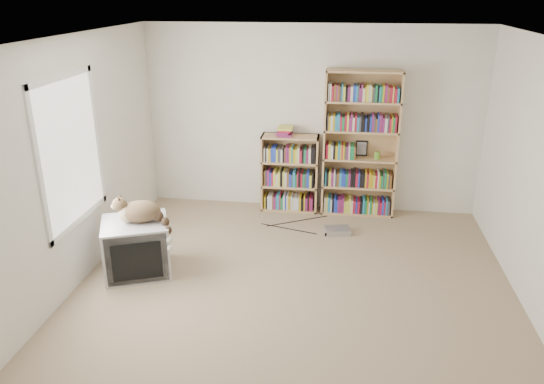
# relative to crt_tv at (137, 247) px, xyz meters

# --- Properties ---
(floor) EXTENTS (4.50, 5.00, 0.01)m
(floor) POSITION_rel_crt_tv_xyz_m (1.73, -0.37, -0.29)
(floor) COLOR gray
(floor) RESTS_ON ground
(wall_back) EXTENTS (4.50, 0.02, 2.50)m
(wall_back) POSITION_rel_crt_tv_xyz_m (1.73, 2.13, 0.96)
(wall_back) COLOR silver
(wall_back) RESTS_ON floor
(wall_front) EXTENTS (4.50, 0.02, 2.50)m
(wall_front) POSITION_rel_crt_tv_xyz_m (1.73, -2.87, 0.96)
(wall_front) COLOR silver
(wall_front) RESTS_ON floor
(wall_left) EXTENTS (0.02, 5.00, 2.50)m
(wall_left) POSITION_rel_crt_tv_xyz_m (-0.52, -0.37, 0.96)
(wall_left) COLOR silver
(wall_left) RESTS_ON floor
(ceiling) EXTENTS (4.50, 5.00, 0.02)m
(ceiling) POSITION_rel_crt_tv_xyz_m (1.73, -0.37, 2.21)
(ceiling) COLOR white
(ceiling) RESTS_ON wall_back
(window) EXTENTS (0.02, 1.22, 1.52)m
(window) POSITION_rel_crt_tv_xyz_m (-0.51, -0.17, 1.11)
(window) COLOR white
(window) RESTS_ON wall_left
(crt_tv) EXTENTS (0.86, 0.82, 0.59)m
(crt_tv) POSITION_rel_crt_tv_xyz_m (0.00, 0.00, 0.00)
(crt_tv) COLOR #A4A4A6
(crt_tv) RESTS_ON floor
(cat) EXTENTS (0.69, 0.45, 0.51)m
(cat) POSITION_rel_crt_tv_xyz_m (0.13, -0.01, 0.38)
(cat) COLOR #332115
(cat) RESTS_ON crt_tv
(bookcase_tall) EXTENTS (0.97, 0.30, 1.95)m
(bookcase_tall) POSITION_rel_crt_tv_xyz_m (2.39, 1.99, 0.63)
(bookcase_tall) COLOR tan
(bookcase_tall) RESTS_ON floor
(bookcase_short) EXTENTS (0.77, 0.30, 1.06)m
(bookcase_short) POSITION_rel_crt_tv_xyz_m (1.46, 1.99, 0.20)
(bookcase_short) COLOR tan
(bookcase_short) RESTS_ON floor
(book_stack) EXTENTS (0.21, 0.27, 0.12)m
(book_stack) POSITION_rel_crt_tv_xyz_m (1.38, 1.98, 0.83)
(book_stack) COLOR #A41531
(book_stack) RESTS_ON bookcase_short
(green_mug) EXTENTS (0.08, 0.08, 0.09)m
(green_mug) POSITION_rel_crt_tv_xyz_m (2.62, 1.97, 0.54)
(green_mug) COLOR #5F9B2C
(green_mug) RESTS_ON bookcase_tall
(framed_print) EXTENTS (0.16, 0.05, 0.21)m
(framed_print) POSITION_rel_crt_tv_xyz_m (2.42, 2.07, 0.60)
(framed_print) COLOR black
(framed_print) RESTS_ON bookcase_tall
(dvd_player) EXTENTS (0.35, 0.28, 0.07)m
(dvd_player) POSITION_rel_crt_tv_xyz_m (2.15, 1.26, -0.26)
(dvd_player) COLOR #AAA9AE
(dvd_player) RESTS_ON floor
(wall_outlet) EXTENTS (0.01, 0.08, 0.13)m
(wall_outlet) POSITION_rel_crt_tv_xyz_m (-0.51, 0.34, 0.03)
(wall_outlet) COLOR silver
(wall_outlet) RESTS_ON wall_left
(floor_cables) EXTENTS (1.20, 0.70, 0.01)m
(floor_cables) POSITION_rel_crt_tv_xyz_m (2.07, 1.43, -0.29)
(floor_cables) COLOR black
(floor_cables) RESTS_ON floor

